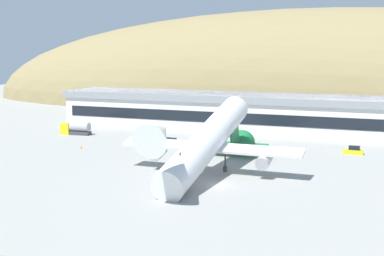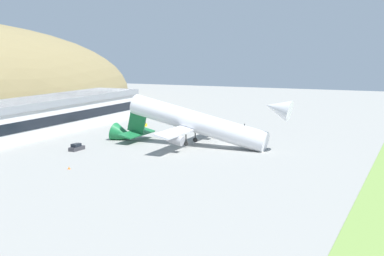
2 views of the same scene
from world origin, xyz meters
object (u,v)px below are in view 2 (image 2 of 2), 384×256
(service_car_1, at_px, (77,148))
(traffic_cone_0, at_px, (69,168))
(terminal_building, at_px, (21,117))
(service_car_0, at_px, (142,125))
(cargo_airplane, at_px, (193,123))

(service_car_1, xyz_separation_m, traffic_cone_0, (-16.60, -10.25, -0.39))
(terminal_building, bearing_deg, service_car_1, -111.35)
(service_car_1, height_order, traffic_cone_0, service_car_1)
(service_car_0, bearing_deg, cargo_airplane, -129.53)
(service_car_1, bearing_deg, cargo_airplane, -53.74)
(cargo_airplane, relative_size, service_car_1, 11.28)
(service_car_0, bearing_deg, service_car_1, -173.70)
(terminal_building, xyz_separation_m, traffic_cone_0, (-26.27, -34.99, -5.16))
(service_car_0, xyz_separation_m, traffic_cone_0, (-54.99, -14.49, -0.40))
(cargo_airplane, xyz_separation_m, traffic_cone_0, (-33.02, 12.13, -5.22))
(terminal_building, xyz_separation_m, cargo_airplane, (6.75, -47.12, 0.06))
(traffic_cone_0, bearing_deg, service_car_1, 31.69)
(terminal_building, bearing_deg, traffic_cone_0, -126.90)
(service_car_1, bearing_deg, traffic_cone_0, -148.31)
(service_car_0, relative_size, service_car_1, 0.96)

